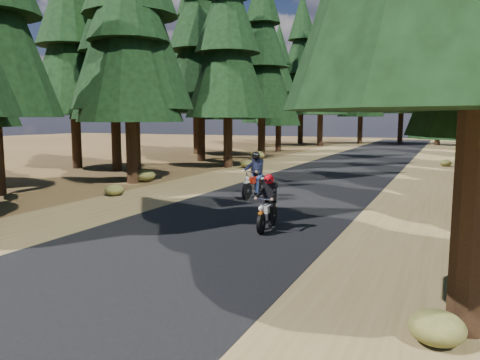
# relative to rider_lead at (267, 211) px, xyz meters

# --- Properties ---
(ground) EXTENTS (120.00, 120.00, 0.00)m
(ground) POSITION_rel_rider_lead_xyz_m (-1.19, -0.56, -0.47)
(ground) COLOR #463419
(ground) RESTS_ON ground
(road) EXTENTS (6.00, 100.00, 0.01)m
(road) POSITION_rel_rider_lead_xyz_m (-1.19, 4.44, -0.47)
(road) COLOR black
(road) RESTS_ON ground
(shoulder_l) EXTENTS (3.20, 100.00, 0.01)m
(shoulder_l) POSITION_rel_rider_lead_xyz_m (-5.79, 4.44, -0.47)
(shoulder_l) COLOR brown
(shoulder_l) RESTS_ON ground
(shoulder_r) EXTENTS (3.20, 100.00, 0.01)m
(shoulder_r) POSITION_rel_rider_lead_xyz_m (3.41, 4.44, -0.47)
(shoulder_r) COLOR brown
(shoulder_r) RESTS_ON ground
(pine_forest) EXTENTS (34.59, 55.08, 16.32)m
(pine_forest) POSITION_rel_rider_lead_xyz_m (-1.21, 20.49, 7.42)
(pine_forest) COLOR black
(pine_forest) RESTS_ON ground
(understory_shrubs) EXTENTS (16.02, 28.62, 0.58)m
(understory_shrubs) POSITION_rel_rider_lead_xyz_m (-0.15, 7.36, -0.21)
(understory_shrubs) COLOR #474C1E
(understory_shrubs) RESTS_ON ground
(rider_lead) EXTENTS (0.58, 1.60, 1.40)m
(rider_lead) POSITION_rel_rider_lead_xyz_m (0.00, 0.00, 0.00)
(rider_lead) COLOR silver
(rider_lead) RESTS_ON road
(rider_follow) EXTENTS (0.62, 1.84, 1.62)m
(rider_follow) POSITION_rel_rider_lead_xyz_m (-2.20, 4.40, 0.07)
(rider_follow) COLOR maroon
(rider_follow) RESTS_ON road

